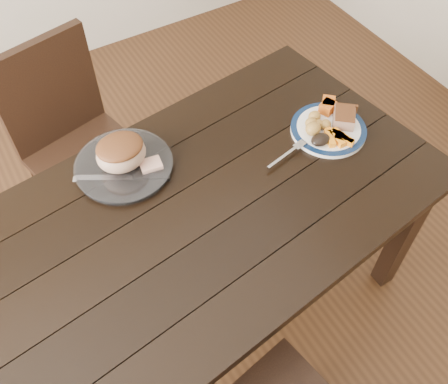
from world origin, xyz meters
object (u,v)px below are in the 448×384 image
chair_far (74,138)px  roast_joint (121,154)px  serving_platter (124,166)px  dining_table (200,224)px  carving_knife (140,178)px  pork_slice (344,118)px  fork (289,153)px  dinner_plate (328,130)px

chair_far → roast_joint: size_ratio=5.63×
serving_platter → roast_joint: roast_joint is taller
dining_table → carving_knife: carving_knife is taller
pork_slice → carving_knife: size_ratio=0.32×
dining_table → fork: bearing=5.1°
dinner_plate → serving_platter: (-0.70, 0.21, 0.00)m
fork → chair_far: bearing=117.3°
pork_slice → carving_knife: 0.75m
dining_table → dinner_plate: size_ratio=6.34×
chair_far → roast_joint: chair_far is taller
pork_slice → dinner_plate: bearing=175.2°
dinner_plate → pork_slice: bearing=-4.8°
roast_joint → carving_knife: size_ratio=0.58×
chair_far → dinner_plate: size_ratio=3.46×
fork → serving_platter: bearing=142.8°
fork → carving_knife: 0.51m
dinner_plate → fork: fork is taller
serving_platter → roast_joint: size_ratio=1.94×
dinner_plate → pork_slice: (0.06, -0.00, 0.03)m
dining_table → chair_far: (-0.20, 0.74, -0.13)m
chair_far → serving_platter: (0.06, -0.46, 0.23)m
serving_platter → pork_slice: 0.79m
chair_far → dinner_plate: (0.76, -0.68, 0.23)m
dinner_plate → pork_slice: 0.07m
serving_platter → roast_joint: bearing=0.0°
dinner_plate → pork_slice: size_ratio=2.91×
chair_far → dinner_plate: 1.04m
fork → carving_knife: bearing=149.0°
dining_table → fork: size_ratio=9.61×
dining_table → chair_far: chair_far is taller
chair_far → roast_joint: 0.55m
dinner_plate → roast_joint: bearing=162.9°
serving_platter → pork_slice: size_ratio=3.46×
roast_joint → pork_slice: bearing=-16.2°
dining_table → pork_slice: bearing=5.1°
serving_platter → fork: (0.50, -0.24, 0.01)m
dining_table → serving_platter: size_ratio=5.33×
dining_table → carving_knife: bearing=118.6°
dinner_plate → carving_knife: 0.69m
serving_platter → fork: 0.56m
pork_slice → fork: 0.25m
chair_far → pork_slice: bearing=127.0°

